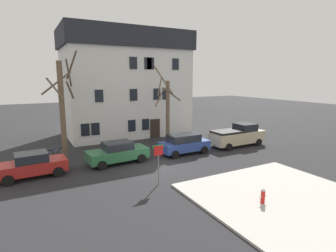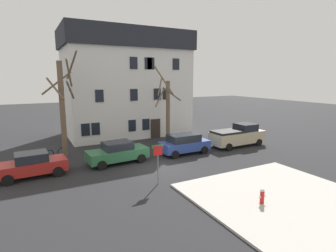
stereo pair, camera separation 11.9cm
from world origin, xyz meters
The scene contains 12 objects.
ground_plane centered at (0.00, 0.00, 0.00)m, with size 120.00×120.00×0.00m, color #262628.
sidewalk_slab centered at (3.62, -7.77, 0.06)m, with size 9.16×8.66×0.12m, color #B7B5AD.
building_main centered at (2.07, 12.80, 5.93)m, with size 13.89×8.04×11.69m.
tree_bare_near centered at (-5.68, 6.59, 4.36)m, with size 2.84×2.60×8.70m.
tree_bare_mid centered at (3.79, 5.98, 3.51)m, with size 2.31×2.73×7.61m.
car_red_sedan centered at (-8.33, 2.29, 0.83)m, with size 4.38×2.23×1.65m.
car_green_sedan centered at (-2.41, 2.47, 0.84)m, with size 4.75×2.36×1.68m.
car_blue_wagon centered at (3.48, 2.23, 0.90)m, with size 4.33×2.10×1.73m.
pickup_truck_beige centered at (9.48, 2.12, 1.02)m, with size 5.56×2.22×2.12m.
fire_hydrant centered at (2.03, -7.85, 0.53)m, with size 0.42×0.22×0.80m.
street_sign_pole centered at (-1.49, -2.81, 1.76)m, with size 0.76×0.07×2.50m.
bicycle_leaning centered at (-6.51, 6.40, 0.37)m, with size 1.67×0.63×1.03m.
Camera 2 is at (-8.27, -16.90, 6.52)m, focal length 28.43 mm.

